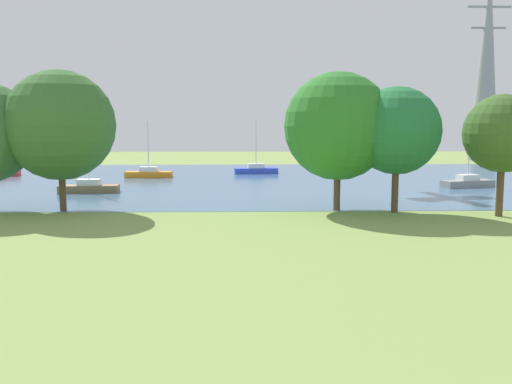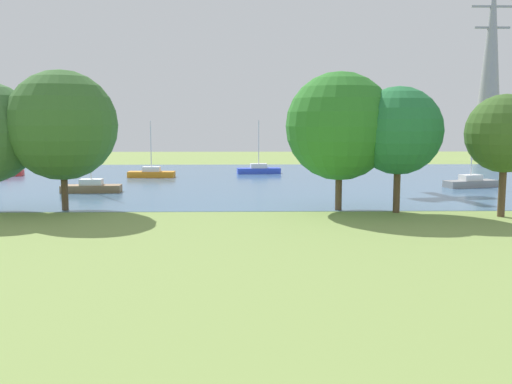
{
  "view_description": "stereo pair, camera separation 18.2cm",
  "coord_description": "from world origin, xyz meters",
  "px_view_note": "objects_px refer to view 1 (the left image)",
  "views": [
    {
      "loc": [
        -1.57,
        -7.06,
        5.92
      ],
      "look_at": [
        -0.91,
        17.08,
        2.91
      ],
      "focal_mm": 40.43,
      "sensor_mm": 36.0,
      "label": 1
    },
    {
      "loc": [
        -1.38,
        -7.06,
        5.92
      ],
      "look_at": [
        -0.91,
        17.08,
        2.91
      ],
      "focal_mm": 40.43,
      "sensor_mm": 36.0,
      "label": 2
    }
  ],
  "objects_px": {
    "sailboat_gray": "(468,182)",
    "sailboat_brown": "(89,187)",
    "sailboat_blue": "(256,170)",
    "tree_east_far": "(503,134)",
    "electricity_pylon": "(487,65)",
    "tree_east_near": "(397,131)",
    "tree_west_far": "(338,126)",
    "sailboat_orange": "(149,173)",
    "tree_west_near": "(60,125)"
  },
  "relations": [
    {
      "from": "sailboat_gray",
      "to": "sailboat_brown",
      "type": "distance_m",
      "value": 32.87
    },
    {
      "from": "sailboat_blue",
      "to": "tree_east_far",
      "type": "height_order",
      "value": "tree_east_far"
    },
    {
      "from": "tree_east_far",
      "to": "electricity_pylon",
      "type": "height_order",
      "value": "electricity_pylon"
    },
    {
      "from": "tree_east_near",
      "to": "sailboat_gray",
      "type": "bearing_deg",
      "value": 53.44
    },
    {
      "from": "sailboat_gray",
      "to": "sailboat_brown",
      "type": "relative_size",
      "value": 0.83
    },
    {
      "from": "sailboat_brown",
      "to": "tree_west_far",
      "type": "xyz_separation_m",
      "value": [
        18.85,
        -9.76,
        5.06
      ]
    },
    {
      "from": "sailboat_gray",
      "to": "tree_east_far",
      "type": "bearing_deg",
      "value": -105.13
    },
    {
      "from": "sailboat_blue",
      "to": "electricity_pylon",
      "type": "relative_size",
      "value": 0.21
    },
    {
      "from": "sailboat_gray",
      "to": "tree_east_near",
      "type": "xyz_separation_m",
      "value": [
        -10.28,
        -13.87,
        4.8
      ]
    },
    {
      "from": "sailboat_brown",
      "to": "tree_east_far",
      "type": "xyz_separation_m",
      "value": [
        28.5,
        -12.5,
        4.63
      ]
    },
    {
      "from": "sailboat_orange",
      "to": "sailboat_blue",
      "type": "bearing_deg",
      "value": 20.12
    },
    {
      "from": "tree_east_near",
      "to": "tree_west_near",
      "type": "bearing_deg",
      "value": 176.53
    },
    {
      "from": "sailboat_gray",
      "to": "sailboat_brown",
      "type": "xyz_separation_m",
      "value": [
        -32.72,
        -3.11,
        0.02
      ]
    },
    {
      "from": "sailboat_brown",
      "to": "electricity_pylon",
      "type": "height_order",
      "value": "electricity_pylon"
    },
    {
      "from": "sailboat_orange",
      "to": "sailboat_blue",
      "type": "height_order",
      "value": "sailboat_blue"
    },
    {
      "from": "sailboat_blue",
      "to": "tree_west_far",
      "type": "height_order",
      "value": "tree_west_far"
    },
    {
      "from": "sailboat_orange",
      "to": "tree_west_far",
      "type": "distance_m",
      "value": 27.93
    },
    {
      "from": "sailboat_gray",
      "to": "tree_west_far",
      "type": "xyz_separation_m",
      "value": [
        -13.88,
        -12.87,
        5.08
      ]
    },
    {
      "from": "electricity_pylon",
      "to": "tree_east_near",
      "type": "bearing_deg",
      "value": -118.31
    },
    {
      "from": "sailboat_gray",
      "to": "tree_west_far",
      "type": "distance_m",
      "value": 19.59
    },
    {
      "from": "tree_west_far",
      "to": "electricity_pylon",
      "type": "bearing_deg",
      "value": 58.01
    },
    {
      "from": "sailboat_orange",
      "to": "sailboat_gray",
      "type": "distance_m",
      "value": 31.28
    },
    {
      "from": "sailboat_blue",
      "to": "sailboat_brown",
      "type": "xyz_separation_m",
      "value": [
        -14.21,
        -16.75,
        0.02
      ]
    },
    {
      "from": "sailboat_gray",
      "to": "tree_east_far",
      "type": "distance_m",
      "value": 16.82
    },
    {
      "from": "tree_west_far",
      "to": "sailboat_brown",
      "type": "bearing_deg",
      "value": 152.61
    },
    {
      "from": "sailboat_blue",
      "to": "electricity_pylon",
      "type": "distance_m",
      "value": 43.07
    },
    {
      "from": "tree_west_near",
      "to": "sailboat_blue",
      "type": "bearing_deg",
      "value": 62.81
    },
    {
      "from": "sailboat_blue",
      "to": "tree_west_near",
      "type": "relative_size",
      "value": 0.64
    },
    {
      "from": "sailboat_orange",
      "to": "tree_east_far",
      "type": "relative_size",
      "value": 0.78
    },
    {
      "from": "sailboat_orange",
      "to": "sailboat_brown",
      "type": "bearing_deg",
      "value": -103.03
    },
    {
      "from": "sailboat_gray",
      "to": "tree_west_near",
      "type": "distance_m",
      "value": 34.73
    },
    {
      "from": "sailboat_blue",
      "to": "tree_west_far",
      "type": "bearing_deg",
      "value": -80.08
    },
    {
      "from": "tree_west_near",
      "to": "tree_east_far",
      "type": "height_order",
      "value": "tree_west_near"
    },
    {
      "from": "sailboat_brown",
      "to": "tree_west_far",
      "type": "distance_m",
      "value": 21.82
    },
    {
      "from": "sailboat_brown",
      "to": "tree_east_far",
      "type": "bearing_deg",
      "value": -23.67
    },
    {
      "from": "tree_east_near",
      "to": "tree_east_far",
      "type": "bearing_deg",
      "value": -15.99
    },
    {
      "from": "sailboat_brown",
      "to": "tree_west_far",
      "type": "bearing_deg",
      "value": -27.39
    },
    {
      "from": "sailboat_orange",
      "to": "sailboat_gray",
      "type": "bearing_deg",
      "value": -17.69
    },
    {
      "from": "sailboat_orange",
      "to": "sailboat_gray",
      "type": "xyz_separation_m",
      "value": [
        29.8,
        -9.51,
        0.01
      ]
    },
    {
      "from": "sailboat_blue",
      "to": "tree_west_near",
      "type": "distance_m",
      "value": 29.89
    },
    {
      "from": "tree_west_near",
      "to": "electricity_pylon",
      "type": "height_order",
      "value": "electricity_pylon"
    },
    {
      "from": "tree_west_near",
      "to": "tree_east_near",
      "type": "height_order",
      "value": "tree_west_near"
    },
    {
      "from": "tree_west_near",
      "to": "tree_east_far",
      "type": "relative_size",
      "value": 1.22
    },
    {
      "from": "sailboat_orange",
      "to": "sailboat_brown",
      "type": "distance_m",
      "value": 12.95
    },
    {
      "from": "sailboat_brown",
      "to": "tree_east_near",
      "type": "height_order",
      "value": "tree_east_near"
    },
    {
      "from": "sailboat_brown",
      "to": "tree_east_far",
      "type": "height_order",
      "value": "sailboat_brown"
    },
    {
      "from": "tree_west_near",
      "to": "tree_east_far",
      "type": "bearing_deg",
      "value": -6.28
    },
    {
      "from": "sailboat_orange",
      "to": "electricity_pylon",
      "type": "relative_size",
      "value": 0.21
    },
    {
      "from": "tree_west_far",
      "to": "tree_east_near",
      "type": "distance_m",
      "value": 3.74
    },
    {
      "from": "sailboat_brown",
      "to": "tree_east_far",
      "type": "relative_size",
      "value": 1.06
    }
  ]
}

